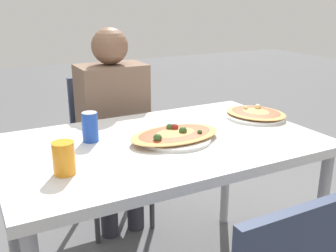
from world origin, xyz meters
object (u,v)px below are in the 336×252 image
object	(u,v)px
soda_can	(90,127)
dining_table	(162,156)
chair_far_seated	(108,142)
drink_glass	(64,158)
pizza_main	(175,135)
pizza_second	(256,114)
person_seated	(114,116)

from	to	relation	value
soda_can	dining_table	bearing A→B (deg)	-24.89
chair_far_seated	drink_glass	distance (m)	1.04
drink_glass	pizza_main	bearing A→B (deg)	13.87
chair_far_seated	soda_can	bearing A→B (deg)	65.32
dining_table	chair_far_seated	distance (m)	0.76
pizza_second	dining_table	bearing A→B (deg)	-172.39
soda_can	pizza_main	bearing A→B (deg)	-25.17
chair_far_seated	drink_glass	world-z (taller)	chair_far_seated
person_seated	pizza_main	size ratio (longest dim) A/B	2.83
chair_far_seated	pizza_second	world-z (taller)	chair_far_seated
dining_table	soda_can	xyz separation A→B (m)	(-0.27, 0.13, 0.14)
person_seated	drink_glass	distance (m)	0.90
chair_far_seated	soda_can	world-z (taller)	chair_far_seated
person_seated	dining_table	bearing A→B (deg)	88.92
chair_far_seated	soda_can	xyz separation A→B (m)	(-0.28, -0.61, 0.32)
chair_far_seated	person_seated	distance (m)	0.22
pizza_main	drink_glass	world-z (taller)	drink_glass
soda_can	pizza_second	xyz separation A→B (m)	(0.83, -0.05, -0.04)
drink_glass	pizza_second	xyz separation A→B (m)	(1.01, 0.22, -0.04)
person_seated	pizza_main	world-z (taller)	person_seated
soda_can	drink_glass	world-z (taller)	soda_can
pizza_main	soda_can	xyz separation A→B (m)	(-0.32, 0.15, 0.04)
dining_table	soda_can	bearing A→B (deg)	155.11
drink_glass	dining_table	bearing A→B (deg)	18.23
dining_table	soda_can	world-z (taller)	soda_can
person_seated	pizza_second	xyz separation A→B (m)	(0.55, -0.55, 0.08)
chair_far_seated	person_seated	bearing A→B (deg)	90.00
soda_can	pizza_second	distance (m)	0.84
dining_table	pizza_main	world-z (taller)	pizza_main
person_seated	soda_can	xyz separation A→B (m)	(-0.28, -0.50, 0.12)
soda_can	drink_glass	distance (m)	0.32
person_seated	pizza_main	distance (m)	0.65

